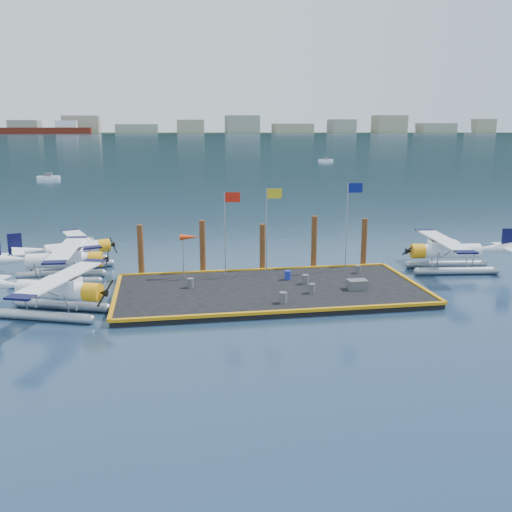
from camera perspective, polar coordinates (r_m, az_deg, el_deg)
The scene contains 24 objects.
ground at distance 38.13m, azimuth 1.35°, elevation -3.80°, with size 4000.00×4000.00×0.00m, color #182C48.
dock at distance 38.07m, azimuth 1.35°, elevation -3.51°, with size 20.00×10.00×0.40m, color black.
dock_bumpers at distance 37.99m, azimuth 1.35°, elevation -3.09°, with size 20.25×10.25×0.18m, color orange, non-canonical shape.
far_backdrop at distance 1790.48m, azimuth -1.67°, elevation 12.81°, with size 3050.00×2050.00×810.00m.
seaplane_a at distance 35.43m, azimuth -19.29°, elevation -3.48°, with size 8.38×8.88×3.21m.
seaplane_b at distance 42.92m, azimuth -18.79°, elevation -0.62°, with size 8.36×9.21×3.28m.
seaplane_c at distance 47.15m, azimuth -17.57°, elevation 0.54°, with size 8.14×8.67×3.11m.
seaplane_d at distance 46.05m, azimuth 18.61°, elevation 0.30°, with size 8.49×9.37×3.31m.
drum_0 at distance 38.26m, azimuth -6.58°, elevation -2.70°, with size 0.45×0.45×0.64m, color #4F4F53.
drum_1 at distance 36.95m, azimuth 5.60°, elevation -3.25°, with size 0.44×0.44×0.62m, color #4F4F53.
drum_2 at distance 39.06m, azimuth 4.95°, elevation -2.34°, with size 0.45×0.45×0.64m, color #4F4F53.
drum_3 at distance 34.82m, azimuth 2.73°, elevation -4.17°, with size 0.48×0.48×0.67m, color #4F4F53.
drum_4 at distance 42.46m, azimuth 10.16°, elevation -1.31°, with size 0.39×0.39×0.56m, color #4F4F53.
drum_5 at distance 40.06m, azimuth 3.19°, elevation -1.92°, with size 0.45×0.45×0.64m, color #1B2A97.
crate at distance 38.27m, azimuth 10.09°, elevation -2.82°, with size 1.26×0.84×0.63m, color #4F4F53.
flagpole_red at distance 40.46m, azimuth -2.84°, elevation 3.56°, with size 1.14×0.08×6.00m.
flagpole_yellow at distance 40.90m, azimuth 1.34°, elevation 3.83°, with size 1.14×0.08×6.20m.
flagpole_blue at distance 42.40m, azimuth 9.35°, elevation 4.23°, with size 1.14×0.08×6.50m.
windsock at distance 40.45m, azimuth -6.67°, elevation 1.80°, with size 1.40×0.44×3.12m.
piling_0 at distance 42.24m, azimuth -11.45°, elevation 0.40°, with size 0.44×0.44×4.00m, color #4F3016.
piling_1 at distance 42.30m, azimuth -5.35°, elevation 0.76°, with size 0.44×0.44×4.20m, color #4F3016.
piling_2 at distance 42.89m, azimuth 0.66°, elevation 0.71°, with size 0.44×0.44×3.80m, color #4F3016.
piling_3 at distance 43.71m, azimuth 5.83°, elevation 1.21°, with size 0.44×0.44×4.30m, color #4F3016.
piling_4 at distance 44.95m, azimuth 10.75°, elevation 1.18°, with size 0.44×0.44×4.00m, color #4F3016.
Camera 1 is at (-6.94, -35.86, 10.93)m, focal length 40.00 mm.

